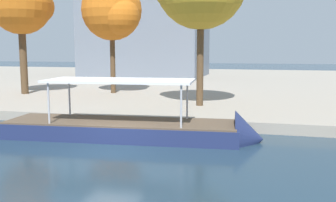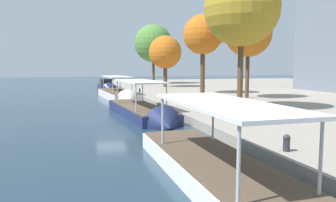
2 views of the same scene
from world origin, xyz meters
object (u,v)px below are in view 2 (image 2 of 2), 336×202
at_px(tree_5, 154,42).
at_px(tree_4, 240,8).
at_px(tour_boat_3, 237,188).
at_px(tree_1, 165,52).
at_px(motor_yacht_0, 107,87).
at_px(tree_2, 204,35).
at_px(mooring_bollard_2, 140,90).
at_px(tree_0, 248,35).
at_px(tour_boat_1, 119,96).
at_px(tour_boat_2, 144,114).
at_px(mooring_bollard_1, 287,142).

bearing_deg(tree_5, tree_4, -3.79).
xyz_separation_m(tour_boat_3, tree_1, (-47.07, 10.63, 6.57)).
distance_m(motor_yacht_0, tree_2, 22.66).
height_order(mooring_bollard_2, tree_4, tree_4).
xyz_separation_m(tree_1, tree_5, (-11.47, 0.67, 2.42)).
xyz_separation_m(tree_0, tree_2, (-7.59, -2.29, 0.67)).
xyz_separation_m(tree_1, tree_2, (15.22, 1.15, 1.57)).
bearing_deg(tree_2, tree_1, -175.69).
height_order(tour_boat_1, tree_5, tree_5).
relative_size(tour_boat_3, tree_5, 1.10).
height_order(tour_boat_1, tree_2, tree_2).
relative_size(tour_boat_1, tour_boat_2, 1.04).
xyz_separation_m(mooring_bollard_2, tree_4, (19.07, 4.85, 8.18)).
bearing_deg(tour_boat_3, mooring_bollard_1, 123.74).
relative_size(tour_boat_1, tree_5, 1.14).
bearing_deg(mooring_bollard_2, mooring_bollard_1, 0.16).
bearing_deg(mooring_bollard_2, tree_2, 69.33).
distance_m(mooring_bollard_1, tree_2, 31.29).
xyz_separation_m(motor_yacht_0, tree_4, (34.05, 7.89, 8.59)).
height_order(motor_yacht_0, mooring_bollard_2, motor_yacht_0).
height_order(motor_yacht_0, tree_4, tree_4).
distance_m(motor_yacht_0, tree_5, 16.30).
height_order(tour_boat_2, tour_boat_3, tour_boat_2).
xyz_separation_m(tour_boat_1, mooring_bollard_2, (-1.42, 3.11, 0.59)).
distance_m(tour_boat_3, mooring_bollard_2, 35.12).
distance_m(mooring_bollard_1, tree_5, 57.12).
xyz_separation_m(mooring_bollard_1, tree_2, (-29.31, 8.07, 7.43)).
relative_size(motor_yacht_0, tour_boat_1, 0.58).
distance_m(tour_boat_1, tree_1, 18.13).
xyz_separation_m(mooring_bollard_2, tree_5, (-23.61, 7.68, 8.33)).
bearing_deg(tree_2, tour_boat_3, -20.29).
bearing_deg(mooring_bollard_2, tree_4, 14.28).
height_order(tour_boat_2, tree_1, tree_1).
bearing_deg(tree_4, tour_boat_2, -99.80).
height_order(tree_0, tree_1, tree_0).
height_order(tour_boat_3, tree_2, tree_2).
xyz_separation_m(motor_yacht_0, tour_boat_1, (16.39, -0.08, -0.18)).
height_order(motor_yacht_0, tour_boat_3, motor_yacht_0).
bearing_deg(tree_5, tour_boat_2, -14.68).
bearing_deg(tree_4, tree_5, 176.21).
distance_m(tree_0, tree_2, 7.95).
distance_m(tree_4, tree_5, 42.78).
bearing_deg(mooring_bollard_2, tree_1, 150.01).
bearing_deg(tree_1, mooring_bollard_1, -8.83).
xyz_separation_m(motor_yacht_0, tour_boat_3, (49.90, -0.58, -0.26)).
distance_m(tour_boat_2, tree_2, 20.18).
relative_size(tour_boat_3, mooring_bollard_2, 21.11).
relative_size(motor_yacht_0, tree_1, 0.90).
relative_size(mooring_bollard_2, tree_1, 0.07).
bearing_deg(tour_boat_1, tour_boat_2, -4.50).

